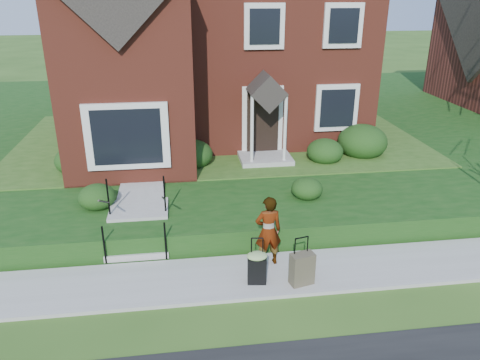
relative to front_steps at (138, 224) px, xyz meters
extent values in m
plane|color=#2D5119|center=(2.50, -1.84, -0.47)|extent=(120.00, 120.00, 0.00)
cube|color=#9E9B93|center=(2.50, -1.84, -0.43)|extent=(60.00, 1.60, 0.08)
cube|color=#123D10|center=(6.50, 9.06, -0.17)|extent=(44.00, 20.00, 0.60)
cube|color=#9E9B93|center=(0.00, 3.16, 0.16)|extent=(1.20, 6.00, 0.06)
cube|color=maroon|center=(2.50, 8.16, 2.83)|extent=(10.00, 8.00, 5.40)
cube|color=maroon|center=(-0.30, 3.36, 2.83)|extent=(3.60, 2.40, 5.40)
cube|color=silver|center=(-0.30, 2.21, 1.53)|extent=(2.20, 0.30, 1.80)
cube|color=black|center=(3.70, 4.10, 1.18)|extent=(1.00, 0.12, 2.10)
cube|color=black|center=(6.10, 4.11, 1.63)|extent=(1.40, 0.10, 1.50)
cube|color=#9E9B93|center=(0.00, -0.84, -0.32)|extent=(1.40, 0.30, 0.15)
cube|color=#9E9B93|center=(0.00, -0.54, -0.17)|extent=(1.40, 0.30, 0.15)
cube|color=#9E9B93|center=(0.00, -0.24, -0.02)|extent=(1.40, 0.30, 0.15)
cube|color=#9E9B93|center=(0.00, 0.06, 0.13)|extent=(1.40, 0.30, 0.15)
cube|color=#9E9B93|center=(0.00, 0.61, 0.13)|extent=(1.40, 0.80, 0.15)
cylinder|color=black|center=(-0.65, -0.99, 0.06)|extent=(0.04, 0.04, 0.90)
cylinder|color=black|center=(-0.65, 0.21, 0.66)|extent=(0.04, 0.04, 0.90)
cylinder|color=black|center=(0.65, -0.99, 0.06)|extent=(0.04, 0.04, 0.90)
cylinder|color=black|center=(0.65, 0.21, 0.66)|extent=(0.04, 0.04, 0.90)
ellipsoid|color=#153710|center=(-1.99, 3.47, 0.55)|extent=(1.22, 1.22, 0.85)
ellipsoid|color=#153710|center=(1.43, 3.51, 0.56)|extent=(1.26, 1.26, 0.88)
ellipsoid|color=#153710|center=(5.56, 3.33, 0.52)|extent=(1.13, 1.13, 0.79)
ellipsoid|color=#153710|center=(6.93, 3.77, 0.68)|extent=(1.59, 1.59, 1.11)
ellipsoid|color=#153710|center=(-1.03, 0.86, 0.44)|extent=(0.91, 0.91, 0.64)
ellipsoid|color=#153710|center=(4.27, 0.73, 0.41)|extent=(0.81, 0.81, 0.57)
imported|color=#999999|center=(2.83, -1.45, 0.39)|extent=(0.60, 0.42, 1.57)
cube|color=black|center=(2.48, -2.15, -0.11)|extent=(0.40, 0.25, 0.56)
cylinder|color=black|center=(2.48, -2.15, 0.59)|extent=(0.23, 0.06, 0.03)
cylinder|color=black|center=(2.36, -2.15, 0.38)|extent=(0.02, 0.02, 0.42)
cylinder|color=black|center=(2.59, -2.15, 0.38)|extent=(0.02, 0.02, 0.42)
cylinder|color=black|center=(2.34, -2.15, -0.36)|extent=(0.05, 0.06, 0.06)
cylinder|color=black|center=(2.61, -2.15, -0.36)|extent=(0.05, 0.06, 0.06)
ellipsoid|color=#8EB266|center=(2.48, -2.15, 0.24)|extent=(0.45, 0.39, 0.13)
cube|color=#4F4734|center=(3.37, -2.29, -0.06)|extent=(0.52, 0.37, 0.68)
cylinder|color=black|center=(3.37, -2.29, 0.61)|extent=(0.28, 0.10, 0.03)
cylinder|color=black|center=(3.23, -2.29, 0.45)|extent=(0.02, 0.02, 0.33)
cylinder|color=black|center=(3.51, -2.29, 0.45)|extent=(0.02, 0.02, 0.33)
cylinder|color=black|center=(3.20, -2.29, -0.36)|extent=(0.05, 0.07, 0.06)
cylinder|color=black|center=(3.53, -2.29, -0.36)|extent=(0.05, 0.07, 0.06)
camera|label=1|loc=(1.06, -10.04, 5.12)|focal=35.00mm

